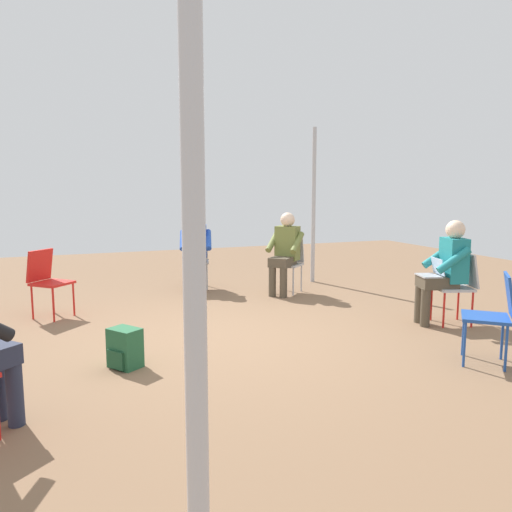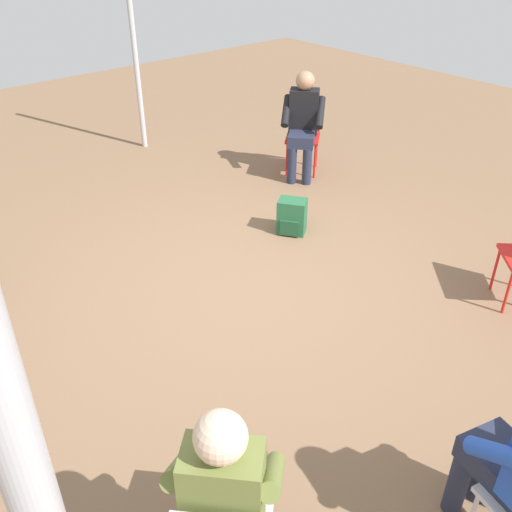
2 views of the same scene
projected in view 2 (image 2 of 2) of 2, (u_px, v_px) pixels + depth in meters
ground_plane at (245, 295)px, 4.93m from camera, size 15.53×15.53×0.00m
chair_southwest at (303, 131)px, 6.98m from camera, size 0.59×0.58×0.85m
person_in_black at (303, 120)px, 6.74m from camera, size 0.63×0.63×1.24m
person_in_olive at (227, 487)px, 2.52m from camera, size 0.63×0.63×1.24m
backpack_near_laptop_user at (292, 218)px, 5.79m from camera, size 0.32×0.34×0.36m
tent_pole_far at (134, 44)px, 7.20m from camera, size 0.07×0.07×2.71m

